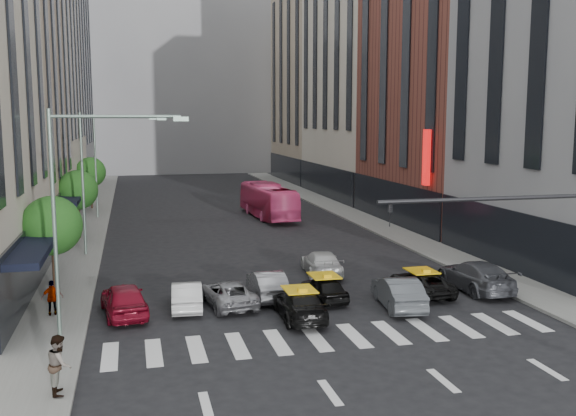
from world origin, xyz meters
TOP-DOWN VIEW (x-y plane):
  - ground at (0.00, 0.00)m, footprint 160.00×160.00m
  - sidewalk_left at (-11.50, 30.00)m, footprint 3.00×96.00m
  - sidewalk_right at (11.50, 30.00)m, footprint 3.00×96.00m
  - building_left_c at (-17.00, 46.00)m, footprint 8.00×20.00m
  - building_left_d at (-17.00, 65.00)m, footprint 8.00×18.00m
  - building_right_b at (17.00, 27.00)m, footprint 8.00×18.00m
  - building_right_c at (17.00, 46.00)m, footprint 8.00×20.00m
  - building_right_d at (17.00, 65.00)m, footprint 8.00×18.00m
  - building_far at (0.00, 85.00)m, footprint 30.00×10.00m
  - tree_near at (-11.80, 10.00)m, footprint 2.88×2.88m
  - tree_mid at (-11.80, 26.00)m, footprint 2.88×2.88m
  - tree_far at (-11.80, 42.00)m, footprint 2.88×2.88m
  - streetlamp_near at (-10.04, 4.00)m, footprint 5.38×0.25m
  - streetlamp_mid at (-10.04, 20.00)m, footprint 5.38×0.25m
  - streetlamp_far at (-10.04, 36.00)m, footprint 5.38×0.25m
  - traffic_signal at (7.69, -1.00)m, footprint 10.10×0.20m
  - liberty_sign at (12.60, 20.00)m, footprint 0.30×0.70m
  - car_red at (-8.50, 6.50)m, footprint 2.36×4.63m
  - car_white_front at (-5.68, 6.92)m, footprint 1.64×3.99m
  - car_silver at (-3.75, 6.90)m, footprint 2.53×4.57m
  - taxi_left at (-1.00, 4.19)m, footprint 1.92×4.55m
  - taxi_center at (0.89, 6.66)m, footprint 1.73×3.70m
  - car_grey_mid at (3.92, 4.74)m, footprint 2.14×4.66m
  - taxi_right at (5.95, 6.54)m, footprint 2.15×4.38m
  - car_grey_curb at (9.00, 6.62)m, footprint 2.21×5.31m
  - car_row2_left at (-1.67, 7.79)m, footprint 1.48×4.20m
  - car_row2_right at (2.30, 11.71)m, footprint 2.42×4.84m
  - bus at (3.76, 33.07)m, footprint 3.28×10.93m
  - pedestrian_near at (-10.40, -1.81)m, footprint 0.79×0.98m
  - pedestrian_far at (-11.57, 6.86)m, footprint 0.96×0.50m

SIDE VIEW (x-z plane):
  - ground at x=0.00m, z-range 0.00..0.00m
  - sidewalk_left at x=-11.50m, z-range 0.00..0.15m
  - sidewalk_right at x=11.50m, z-range 0.00..0.15m
  - taxi_right at x=5.95m, z-range 0.00..1.20m
  - car_silver at x=-3.75m, z-range 0.00..1.21m
  - taxi_center at x=0.89m, z-range 0.00..1.22m
  - car_white_front at x=-5.68m, z-range 0.00..1.29m
  - taxi_left at x=-1.00m, z-range 0.00..1.31m
  - car_row2_right at x=2.30m, z-range 0.00..1.35m
  - car_row2_left at x=-1.67m, z-range 0.00..1.38m
  - car_grey_mid at x=3.92m, z-range 0.00..1.48m
  - car_red at x=-8.50m, z-range 0.00..1.51m
  - car_grey_curb at x=9.00m, z-range 0.00..1.54m
  - pedestrian_far at x=-11.57m, z-range 0.15..1.72m
  - pedestrian_near at x=-10.40m, z-range 0.15..2.06m
  - bus at x=3.76m, z-range 0.00..3.00m
  - tree_near at x=-11.80m, z-range 1.18..6.13m
  - tree_mid at x=-11.80m, z-range 1.18..6.13m
  - tree_far at x=-11.80m, z-range 1.18..6.13m
  - traffic_signal at x=7.69m, z-range 1.47..7.47m
  - streetlamp_near at x=-10.04m, z-range 1.40..10.40m
  - streetlamp_mid at x=-10.04m, z-range 1.40..10.40m
  - streetlamp_far at x=-10.04m, z-range 1.40..10.40m
  - liberty_sign at x=12.60m, z-range 4.00..8.00m
  - building_right_b at x=17.00m, z-range 0.00..26.00m
  - building_right_d at x=17.00m, z-range 0.00..28.00m
  - building_left_d at x=-17.00m, z-range 0.00..30.00m
  - building_left_c at x=-17.00m, z-range 0.00..36.00m
  - building_far at x=0.00m, z-range 0.00..36.00m
  - building_right_c at x=17.00m, z-range 0.00..40.00m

